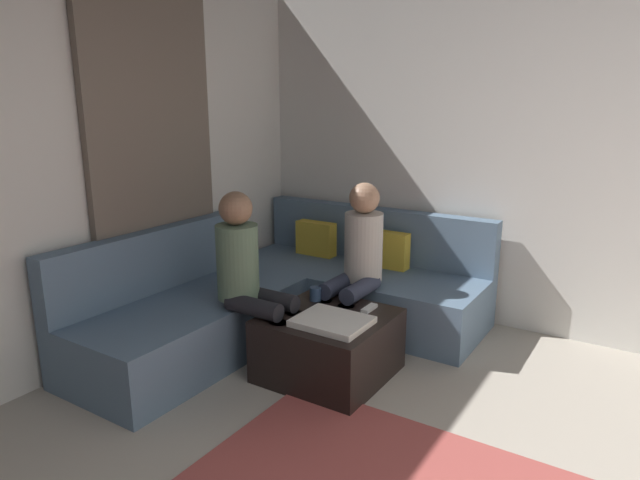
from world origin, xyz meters
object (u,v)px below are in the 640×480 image
at_px(person_on_couch_back, 357,259).
at_px(game_remote, 369,308).
at_px(sectional_couch, 289,296).
at_px(person_on_couch_side, 249,275).
at_px(ottoman, 329,345).
at_px(coffee_mug, 315,294).

bearing_deg(person_on_couch_back, game_remote, 131.75).
distance_m(sectional_couch, person_on_couch_side, 0.75).
relative_size(ottoman, person_on_couch_side, 0.63).
bearing_deg(game_remote, coffee_mug, -174.29).
bearing_deg(ottoman, game_remote, 50.71).
height_order(person_on_couch_back, person_on_couch_side, same).
xyz_separation_m(ottoman, game_remote, (0.18, 0.22, 0.22)).
height_order(coffee_mug, person_on_couch_back, person_on_couch_back).
bearing_deg(coffee_mug, person_on_couch_back, 66.47).
bearing_deg(sectional_couch, coffee_mug, -32.50).
height_order(sectional_couch, coffee_mug, sectional_couch).
relative_size(sectional_couch, ottoman, 3.36).
bearing_deg(person_on_couch_back, sectional_couch, 5.50).
distance_m(coffee_mug, game_remote, 0.40).
bearing_deg(sectional_couch, person_on_couch_side, -76.92).
xyz_separation_m(sectional_couch, person_on_couch_back, (0.57, 0.06, 0.38)).
xyz_separation_m(sectional_couch, game_remote, (0.83, -0.23, 0.15)).
xyz_separation_m(ottoman, person_on_couch_side, (-0.50, -0.18, 0.45)).
bearing_deg(person_on_couch_back, person_on_couch_side, 58.47).
bearing_deg(sectional_couch, ottoman, -34.93).
relative_size(sectional_couch, coffee_mug, 26.84).
height_order(game_remote, person_on_couch_back, person_on_couch_back).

